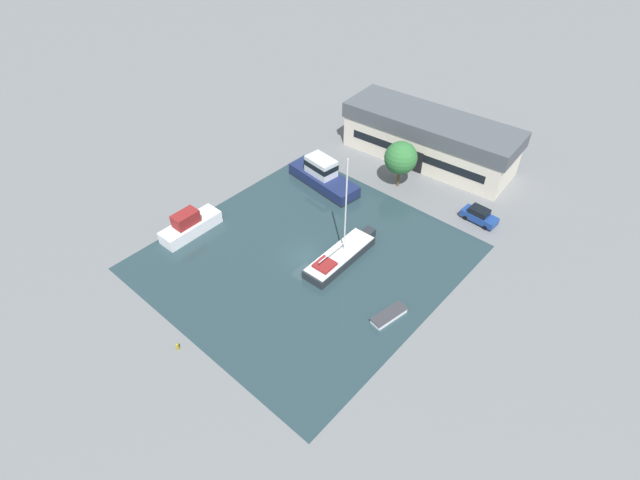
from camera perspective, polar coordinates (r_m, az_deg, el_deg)
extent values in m
plane|color=slate|center=(54.29, -1.61, -1.99)|extent=(440.00, 440.00, 0.00)
cube|color=#23383D|center=(54.29, -1.61, -1.98)|extent=(29.00, 30.57, 0.01)
cube|color=beige|center=(70.59, 12.26, 10.55)|extent=(23.33, 9.22, 4.37)
cube|color=#474C51|center=(69.05, 12.64, 12.83)|extent=(24.03, 9.49, 2.05)
cube|color=black|center=(67.98, 10.71, 8.86)|extent=(2.40, 0.25, 3.06)
cube|color=black|center=(67.53, 10.80, 9.48)|extent=(19.34, 1.57, 1.09)
cylinder|color=brown|center=(64.89, 8.95, 7.13)|extent=(0.34, 0.34, 2.58)
sphere|color=#2D6B33|center=(63.37, 9.22, 9.25)|extent=(4.13, 4.13, 4.13)
cube|color=navy|center=(61.39, 17.75, 2.53)|extent=(4.29, 1.93, 0.83)
cube|color=black|center=(60.99, 17.76, 3.15)|extent=(2.26, 1.63, 0.68)
cube|color=black|center=(60.68, 18.63, 2.67)|extent=(0.10, 1.39, 0.55)
cylinder|color=black|center=(61.82, 19.05, 2.01)|extent=(0.61, 0.23, 0.60)
cylinder|color=black|center=(60.68, 18.35, 1.37)|extent=(0.61, 0.23, 0.60)
cylinder|color=black|center=(62.60, 17.02, 3.09)|extent=(0.61, 0.23, 0.60)
cylinder|color=black|center=(61.47, 16.29, 2.47)|extent=(0.61, 0.23, 0.60)
cube|color=#23282D|center=(53.58, 2.28, -1.97)|extent=(2.93, 9.29, 1.01)
cube|color=#23282D|center=(56.77, 5.56, 0.79)|extent=(1.25, 1.23, 1.01)
cube|color=silver|center=(53.21, 2.30, -1.54)|extent=(2.81, 8.92, 0.08)
cylinder|color=silver|center=(49.93, 2.97, 3.71)|extent=(0.16, 0.16, 11.41)
cylinder|color=silver|center=(51.63, 1.37, -1.41)|extent=(0.22, 4.16, 0.12)
cube|color=maroon|center=(51.63, 0.54, -2.85)|extent=(1.94, 2.08, 0.30)
cube|color=#19234C|center=(64.48, 0.43, 6.86)|extent=(10.47, 4.48, 1.52)
cube|color=black|center=(64.83, 0.42, 6.41)|extent=(10.58, 4.56, 0.18)
cube|color=silver|center=(63.76, 0.13, 8.44)|extent=(4.11, 2.81, 2.21)
cube|color=black|center=(63.64, 0.13, 8.61)|extent=(4.20, 2.89, 0.71)
cube|color=white|center=(48.71, 7.88, -8.57)|extent=(1.89, 3.84, 0.49)
cube|color=#333338|center=(48.50, 7.91, -8.35)|extent=(1.99, 4.00, 0.08)
cube|color=white|center=(58.81, -14.53, 1.43)|extent=(2.51, 7.30, 1.50)
cube|color=maroon|center=(57.71, -15.11, 2.36)|extent=(1.72, 2.93, 1.51)
cylinder|color=olive|center=(47.69, -15.95, -11.69)|extent=(0.25, 0.25, 0.60)
sphere|color=olive|center=(47.40, -16.03, -11.41)|extent=(0.28, 0.28, 0.28)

